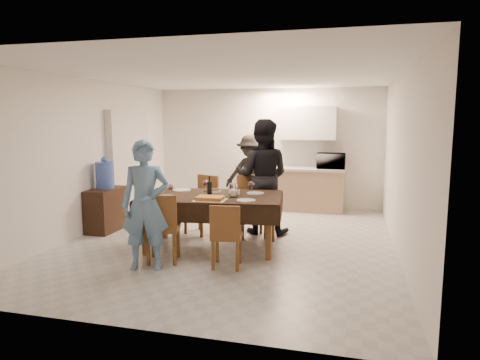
# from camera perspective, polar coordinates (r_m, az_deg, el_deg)

# --- Properties ---
(floor) EXTENTS (5.00, 6.00, 0.02)m
(floor) POSITION_cam_1_polar(r_m,az_deg,el_deg) (6.89, -1.21, -8.15)
(floor) COLOR #B3B4AE
(floor) RESTS_ON ground
(ceiling) EXTENTS (5.00, 6.00, 0.02)m
(ceiling) POSITION_cam_1_polar(r_m,az_deg,el_deg) (6.65, -1.27, 13.90)
(ceiling) COLOR white
(ceiling) RESTS_ON wall_back
(wall_back) EXTENTS (5.00, 0.02, 2.60)m
(wall_back) POSITION_cam_1_polar(r_m,az_deg,el_deg) (9.56, 3.62, 4.31)
(wall_back) COLOR silver
(wall_back) RESTS_ON floor
(wall_front) EXTENTS (5.00, 0.02, 2.60)m
(wall_front) POSITION_cam_1_polar(r_m,az_deg,el_deg) (3.86, -13.31, -1.46)
(wall_front) COLOR silver
(wall_front) RESTS_ON floor
(wall_left) EXTENTS (0.02, 6.00, 2.60)m
(wall_left) POSITION_cam_1_polar(r_m,az_deg,el_deg) (7.70, -19.48, 2.96)
(wall_left) COLOR silver
(wall_left) RESTS_ON floor
(wall_right) EXTENTS (0.02, 6.00, 2.60)m
(wall_right) POSITION_cam_1_polar(r_m,az_deg,el_deg) (6.44, 20.73, 1.98)
(wall_right) COLOR silver
(wall_right) RESTS_ON floor
(stub_partition) EXTENTS (0.15, 1.40, 2.10)m
(stub_partition) POSITION_cam_1_polar(r_m,az_deg,el_deg) (8.70, -14.58, 2.05)
(stub_partition) COLOR beige
(stub_partition) RESTS_ON floor
(kitchen_base_cabinet) EXTENTS (2.20, 0.60, 0.86)m
(kitchen_base_cabinet) POSITION_cam_1_polar(r_m,az_deg,el_deg) (9.25, 6.86, -1.28)
(kitchen_base_cabinet) COLOR #A07F60
(kitchen_base_cabinet) RESTS_ON floor
(kitchen_worktop) EXTENTS (2.24, 0.64, 0.05)m
(kitchen_worktop) POSITION_cam_1_polar(r_m,az_deg,el_deg) (9.19, 6.90, 1.52)
(kitchen_worktop) COLOR #A9AAA5
(kitchen_worktop) RESTS_ON kitchen_base_cabinet
(upper_cabinet) EXTENTS (1.20, 0.34, 0.70)m
(upper_cabinet) POSITION_cam_1_polar(r_m,az_deg,el_deg) (9.23, 8.98, 7.52)
(upper_cabinet) COLOR white
(upper_cabinet) RESTS_ON wall_back
(dining_table) EXTENTS (2.20, 1.45, 0.81)m
(dining_table) POSITION_cam_1_polar(r_m,az_deg,el_deg) (6.38, -3.79, -2.38)
(dining_table) COLOR black
(dining_table) RESTS_ON floor
(chair_near_left) EXTENTS (0.53, 0.54, 0.51)m
(chair_near_left) POSITION_cam_1_polar(r_m,az_deg,el_deg) (5.82, -10.61, -5.42)
(chair_near_left) COLOR brown
(chair_near_left) RESTS_ON floor
(chair_near_right) EXTENTS (0.44, 0.44, 0.46)m
(chair_near_right) POSITION_cam_1_polar(r_m,az_deg,el_deg) (5.53, -2.01, -6.64)
(chair_near_right) COLOR brown
(chair_near_right) RESTS_ON floor
(chair_far_left) EXTENTS (0.58, 0.59, 0.53)m
(chair_far_left) POSITION_cam_1_polar(r_m,az_deg,el_deg) (7.17, -5.56, -2.63)
(chair_far_left) COLOR brown
(chair_far_left) RESTS_ON floor
(chair_far_right) EXTENTS (0.60, 0.61, 0.54)m
(chair_far_right) POSITION_cam_1_polar(r_m,az_deg,el_deg) (6.91, 1.47, -2.85)
(chair_far_right) COLOR brown
(chair_far_right) RESTS_ON floor
(console) EXTENTS (0.40, 0.80, 0.74)m
(console) POSITION_cam_1_polar(r_m,az_deg,el_deg) (7.80, -17.38, -3.78)
(console) COLOR black
(console) RESTS_ON floor
(water_jug) EXTENTS (0.31, 0.31, 0.46)m
(water_jug) POSITION_cam_1_polar(r_m,az_deg,el_deg) (7.71, -17.57, 0.61)
(water_jug) COLOR #4669C7
(water_jug) RESTS_ON console
(wine_bottle) EXTENTS (0.07, 0.07, 0.28)m
(wine_bottle) POSITION_cam_1_polar(r_m,az_deg,el_deg) (6.41, -4.09, -0.71)
(wine_bottle) COLOR black
(wine_bottle) RESTS_ON dining_table
(water_pitcher) EXTENTS (0.13, 0.13, 0.19)m
(water_pitcher) POSITION_cam_1_polar(r_m,az_deg,el_deg) (6.21, -0.88, -1.40)
(water_pitcher) COLOR white
(water_pitcher) RESTS_ON dining_table
(savoury_tart) EXTENTS (0.45, 0.34, 0.05)m
(savoury_tart) POSITION_cam_1_polar(r_m,az_deg,el_deg) (5.98, -4.02, -2.46)
(savoury_tart) COLOR #CC8B3C
(savoury_tart) RESTS_ON dining_table
(salad_bowl) EXTENTS (0.17, 0.17, 0.07)m
(salad_bowl) POSITION_cam_1_polar(r_m,az_deg,el_deg) (6.45, -0.77, -1.61)
(salad_bowl) COLOR white
(salad_bowl) RESTS_ON dining_table
(mushroom_dish) EXTENTS (0.18, 0.18, 0.03)m
(mushroom_dish) POSITION_cam_1_polar(r_m,az_deg,el_deg) (6.65, -3.45, -1.48)
(mushroom_dish) COLOR white
(mushroom_dish) RESTS_ON dining_table
(wine_glass_a) EXTENTS (0.08, 0.08, 0.18)m
(wine_glass_a) POSITION_cam_1_polar(r_m,az_deg,el_deg) (6.32, -9.25, -1.38)
(wine_glass_a) COLOR white
(wine_glass_a) RESTS_ON dining_table
(wine_glass_b) EXTENTS (0.09, 0.09, 0.20)m
(wine_glass_b) POSITION_cam_1_polar(r_m,az_deg,el_deg) (6.45, 1.54, -1.03)
(wine_glass_b) COLOR white
(wine_glass_b) RESTS_ON dining_table
(wine_glass_c) EXTENTS (0.08, 0.08, 0.19)m
(wine_glass_c) POSITION_cam_1_polar(r_m,az_deg,el_deg) (6.70, -4.63, -0.74)
(wine_glass_c) COLOR white
(wine_glass_c) RESTS_ON dining_table
(plate_near_left) EXTENTS (0.25, 0.25, 0.01)m
(plate_near_left) POSITION_cam_1_polar(r_m,az_deg,el_deg) (6.31, -9.83, -2.19)
(plate_near_left) COLOR white
(plate_near_left) RESTS_ON dining_table
(plate_near_right) EXTENTS (0.26, 0.26, 0.02)m
(plate_near_right) POSITION_cam_1_polar(r_m,az_deg,el_deg) (5.93, 0.82, -2.73)
(plate_near_right) COLOR white
(plate_near_right) RESTS_ON dining_table
(plate_far_left) EXTENTS (0.29, 0.29, 0.02)m
(plate_far_left) POSITION_cam_1_polar(r_m,az_deg,el_deg) (6.86, -7.78, -1.32)
(plate_far_left) COLOR white
(plate_far_left) RESTS_ON dining_table
(plate_far_right) EXTENTS (0.26, 0.26, 0.02)m
(plate_far_right) POSITION_cam_1_polar(r_m,az_deg,el_deg) (6.50, 2.07, -1.77)
(plate_far_right) COLOR white
(plate_far_right) RESTS_ON dining_table
(microwave) EXTENTS (0.58, 0.39, 0.32)m
(microwave) POSITION_cam_1_polar(r_m,az_deg,el_deg) (9.10, 12.05, 2.51)
(microwave) COLOR white
(microwave) RESTS_ON kitchen_worktop
(person_near) EXTENTS (0.70, 0.56, 1.68)m
(person_near) POSITION_cam_1_polar(r_m,az_deg,el_deg) (5.62, -12.50, -3.27)
(person_near) COLOR #608AB5
(person_near) RESTS_ON floor
(person_far) EXTENTS (0.96, 0.75, 1.93)m
(person_far) POSITION_cam_1_polar(r_m,az_deg,el_deg) (7.22, 2.96, 0.43)
(person_far) COLOR black
(person_far) RESTS_ON floor
(person_kitchen) EXTENTS (1.04, 0.60, 1.61)m
(person_kitchen) POSITION_cam_1_polar(r_m,az_deg,el_deg) (8.90, 1.40, 0.84)
(person_kitchen) COLOR black
(person_kitchen) RESTS_ON floor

